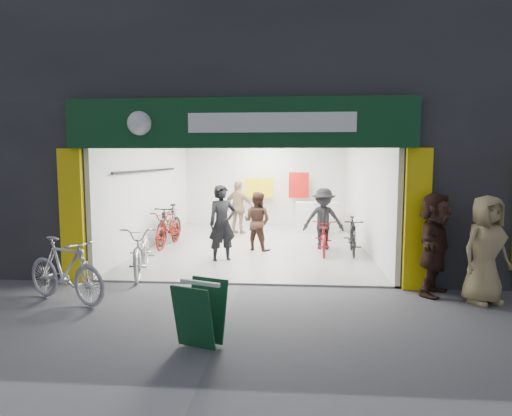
# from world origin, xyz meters

# --- Properties ---
(ground) EXTENTS (60.00, 60.00, 0.00)m
(ground) POSITION_xyz_m (0.00, 0.00, 0.00)
(ground) COLOR #56565B
(ground) RESTS_ON ground
(building) EXTENTS (17.00, 10.27, 8.00)m
(building) POSITION_xyz_m (0.91, 4.99, 4.31)
(building) COLOR #232326
(building) RESTS_ON ground
(bike_left_front) EXTENTS (1.10, 2.11, 1.06)m
(bike_left_front) POSITION_xyz_m (-2.10, 0.60, 0.53)
(bike_left_front) COLOR #B7B6BB
(bike_left_front) RESTS_ON ground
(bike_left_midfront) EXTENTS (0.72, 1.92, 1.12)m
(bike_left_midfront) POSITION_xyz_m (-2.50, 4.10, 0.56)
(bike_left_midfront) COLOR black
(bike_left_midfront) RESTS_ON ground
(bike_left_midback) EXTENTS (0.75, 1.94, 1.01)m
(bike_left_midback) POSITION_xyz_m (-2.38, 3.62, 0.50)
(bike_left_midback) COLOR maroon
(bike_left_midback) RESTS_ON ground
(bike_left_back) EXTENTS (0.60, 1.79, 1.06)m
(bike_left_back) POSITION_xyz_m (-2.50, 4.53, 0.53)
(bike_left_back) COLOR silver
(bike_left_back) RESTS_ON ground
(bike_right_front) EXTENTS (0.55, 1.62, 0.96)m
(bike_right_front) POSITION_xyz_m (2.50, 2.97, 0.48)
(bike_right_front) COLOR black
(bike_right_front) RESTS_ON ground
(bike_right_mid) EXTENTS (0.69, 1.77, 0.91)m
(bike_right_mid) POSITION_xyz_m (1.80, 3.04, 0.46)
(bike_right_mid) COLOR maroon
(bike_right_mid) RESTS_ON ground
(bike_right_back) EXTENTS (0.55, 1.92, 1.15)m
(bike_right_back) POSITION_xyz_m (1.80, 5.45, 0.58)
(bike_right_back) COLOR silver
(bike_right_back) RESTS_ON ground
(parked_bike) EXTENTS (1.88, 1.24, 1.10)m
(parked_bike) POSITION_xyz_m (-2.80, -1.26, 0.55)
(parked_bike) COLOR #B3B2B7
(parked_bike) RESTS_ON ground
(customer_a) EXTENTS (0.79, 0.69, 1.81)m
(customer_a) POSITION_xyz_m (-0.64, 1.94, 0.90)
(customer_a) COLOR black
(customer_a) RESTS_ON ground
(customer_b) EXTENTS (0.92, 0.83, 1.56)m
(customer_b) POSITION_xyz_m (0.07, 3.27, 0.78)
(customer_b) COLOR #3B221A
(customer_b) RESTS_ON ground
(customer_c) EXTENTS (1.08, 0.63, 1.65)m
(customer_c) POSITION_xyz_m (1.80, 3.48, 0.82)
(customer_c) COLOR black
(customer_c) RESTS_ON ground
(customer_d) EXTENTS (1.10, 0.73, 1.74)m
(customer_d) POSITION_xyz_m (-0.71, 5.78, 0.87)
(customer_d) COLOR #9A7C59
(customer_d) RESTS_ON ground
(pedestrian_near) EXTENTS (1.04, 0.88, 1.81)m
(pedestrian_near) POSITION_xyz_m (4.18, -0.77, 0.91)
(pedestrian_near) COLOR #958257
(pedestrian_near) RESTS_ON ground
(pedestrian_far) EXTENTS (1.33, 1.73, 1.82)m
(pedestrian_far) POSITION_xyz_m (3.49, -0.33, 0.91)
(pedestrian_far) COLOR #362018
(pedestrian_far) RESTS_ON ground
(sandwich_board) EXTENTS (0.69, 0.70, 0.83)m
(sandwich_board) POSITION_xyz_m (-0.17, -2.91, 0.46)
(sandwich_board) COLOR #0E3A1E
(sandwich_board) RESTS_ON ground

